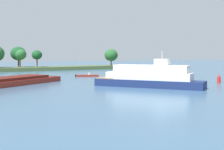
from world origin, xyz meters
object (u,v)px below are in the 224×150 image
at_px(white_riverboat, 149,77).
at_px(small_motorboat, 136,80).
at_px(fishing_skiff, 87,76).
at_px(channel_buoy_red, 219,79).

distance_m(white_riverboat, small_motorboat, 12.17).
bearing_deg(fishing_skiff, channel_buoy_red, -62.97).
height_order(white_riverboat, fishing_skiff, white_riverboat).
relative_size(white_riverboat, small_motorboat, 3.92).
distance_m(white_riverboat, channel_buoy_red, 16.98).
bearing_deg(channel_buoy_red, white_riverboat, 176.97).
relative_size(fishing_skiff, small_motorboat, 1.27).
bearing_deg(white_riverboat, fishing_skiff, 86.49).
distance_m(fishing_skiff, small_motorboat, 18.02).
xyz_separation_m(fishing_skiff, small_motorboat, (3.06, -17.75, -0.02)).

